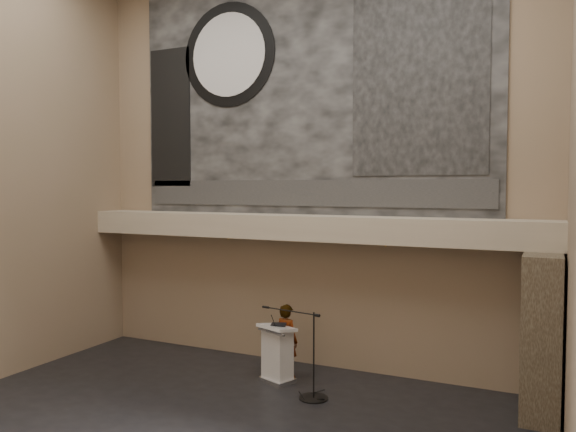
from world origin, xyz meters
The scene contains 16 objects.
wall_back centered at (0.00, 4.00, 4.25)m, with size 10.00×0.02×8.50m, color #846E53.
soffit centered at (0.00, 3.60, 2.95)m, with size 10.00×0.80×0.50m, color tan.
sprinkler_left centered at (-1.60, 3.55, 2.67)m, with size 0.04×0.04×0.06m, color #B2893D.
sprinkler_right centered at (1.90, 3.55, 2.67)m, with size 0.04×0.04×0.06m, color #B2893D.
banner centered at (0.00, 3.97, 5.70)m, with size 8.00×0.05×5.00m, color black.
banner_text_strip centered at (0.00, 3.93, 3.65)m, with size 7.76×0.02×0.55m, color #2A2A2A.
banner_clock_rim centered at (-1.80, 3.93, 6.70)m, with size 2.30×2.30×0.02m, color black.
banner_clock_face centered at (-1.80, 3.91, 6.70)m, with size 1.84×1.84×0.02m, color silver.
banner_building_print centered at (2.40, 3.93, 5.80)m, with size 2.60×0.02×3.60m, color black.
banner_brick_print centered at (-3.40, 3.93, 5.40)m, with size 1.10×0.02×3.20m, color black.
stone_pier centered at (4.65, 3.15, 1.35)m, with size 0.60×1.40×2.70m, color #3E3326.
lectern centered at (0.01, 2.70, 0.55)m, with size 0.81×0.69×1.13m.
binder centered at (0.02, 2.73, 1.12)m, with size 0.28×0.22×0.04m, color black.
papers centered at (-0.07, 2.64, 1.10)m, with size 0.19×0.26×0.01m, color silver.
speaker_person centered at (0.04, 3.05, 0.73)m, with size 0.53×0.35×1.46m, color white.
mic_stand centered at (0.94, 2.20, 0.23)m, with size 1.39×0.52×1.56m.
Camera 1 is at (4.76, -6.88, 3.78)m, focal length 35.00 mm.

